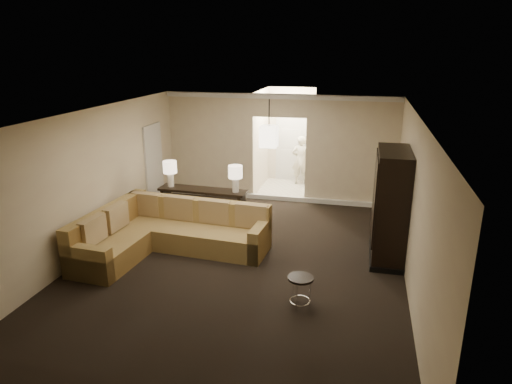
% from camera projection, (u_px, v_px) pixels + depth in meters
% --- Properties ---
extents(ground, '(8.00, 8.00, 0.00)m').
position_uv_depth(ground, '(239.00, 265.00, 8.55)').
color(ground, black).
rests_on(ground, ground).
extents(wall_back, '(6.00, 0.04, 2.80)m').
position_uv_depth(wall_back, '(279.00, 148.00, 11.83)').
color(wall_back, beige).
rests_on(wall_back, ground).
extents(wall_front, '(6.00, 0.04, 2.80)m').
position_uv_depth(wall_front, '(127.00, 318.00, 4.42)').
color(wall_front, beige).
rests_on(wall_front, ground).
extents(wall_left, '(0.04, 8.00, 2.80)m').
position_uv_depth(wall_left, '(88.00, 183.00, 8.78)').
color(wall_left, beige).
rests_on(wall_left, ground).
extents(wall_right, '(0.04, 8.00, 2.80)m').
position_uv_depth(wall_right, '(414.00, 208.00, 7.47)').
color(wall_right, beige).
rests_on(wall_right, ground).
extents(ceiling, '(6.00, 8.00, 0.02)m').
position_uv_depth(ceiling, '(237.00, 116.00, 7.70)').
color(ceiling, silver).
rests_on(ceiling, wall_back).
extents(crown_molding, '(6.00, 0.10, 0.12)m').
position_uv_depth(crown_molding, '(279.00, 97.00, 11.38)').
color(crown_molding, silver).
rests_on(crown_molding, wall_back).
extents(baseboard, '(6.00, 0.10, 0.12)m').
position_uv_depth(baseboard, '(278.00, 198.00, 12.19)').
color(baseboard, silver).
rests_on(baseboard, ground).
extents(side_door, '(0.05, 0.90, 2.10)m').
position_uv_depth(side_door, '(154.00, 166.00, 11.48)').
color(side_door, silver).
rests_on(side_door, ground).
extents(foyer, '(1.44, 2.02, 2.80)m').
position_uv_depth(foyer, '(287.00, 142.00, 13.11)').
color(foyer, silver).
rests_on(foyer, ground).
extents(sectional_sofa, '(3.32, 2.59, 0.95)m').
position_uv_depth(sectional_sofa, '(166.00, 234.00, 9.05)').
color(sectional_sofa, brown).
rests_on(sectional_sofa, ground).
extents(coffee_table, '(0.93, 0.93, 0.38)m').
position_uv_depth(coffee_table, '(209.00, 232.00, 9.62)').
color(coffee_table, white).
rests_on(coffee_table, ground).
extents(console_table, '(2.08, 0.54, 0.80)m').
position_uv_depth(console_table, '(203.00, 202.00, 10.57)').
color(console_table, black).
rests_on(console_table, ground).
extents(armoire, '(0.63, 1.47, 2.12)m').
position_uv_depth(armoire, '(390.00, 208.00, 8.61)').
color(armoire, black).
rests_on(armoire, ground).
extents(drink_table, '(0.40, 0.40, 0.51)m').
position_uv_depth(drink_table, '(300.00, 285.00, 7.11)').
color(drink_table, black).
rests_on(drink_table, ground).
extents(table_lamp_left, '(0.32, 0.32, 0.61)m').
position_uv_depth(table_lamp_left, '(170.00, 170.00, 10.55)').
color(table_lamp_left, white).
rests_on(table_lamp_left, console_table).
extents(table_lamp_right, '(0.32, 0.32, 0.61)m').
position_uv_depth(table_lamp_right, '(235.00, 175.00, 10.15)').
color(table_lamp_right, white).
rests_on(table_lamp_right, console_table).
extents(pendant_light, '(0.38, 0.38, 1.09)m').
position_uv_depth(pendant_light, '(269.00, 136.00, 10.46)').
color(pendant_light, black).
rests_on(pendant_light, ceiling).
extents(person, '(0.60, 0.42, 1.61)m').
position_uv_depth(person, '(301.00, 158.00, 13.42)').
color(person, beige).
rests_on(person, ground).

